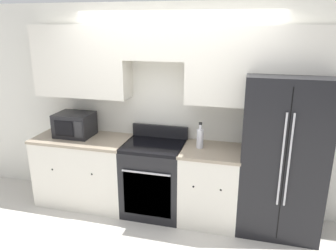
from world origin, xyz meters
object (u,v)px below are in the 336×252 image
(refrigerator, at_px, (282,155))
(microwave, at_px, (75,125))
(bottle, at_px, (200,138))
(oven_range, at_px, (154,178))

(refrigerator, xyz_separation_m, microwave, (-2.60, 0.00, 0.16))
(refrigerator, bearing_deg, bottle, -178.80)
(oven_range, xyz_separation_m, microwave, (-1.10, 0.05, 0.61))
(oven_range, relative_size, bottle, 3.45)
(oven_range, distance_m, refrigerator, 1.57)
(oven_range, bearing_deg, refrigerator, 1.85)
(microwave, relative_size, bottle, 1.48)
(microwave, bearing_deg, refrigerator, -0.06)
(oven_range, xyz_separation_m, refrigerator, (1.50, 0.05, 0.45))
(bottle, bearing_deg, microwave, 179.23)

